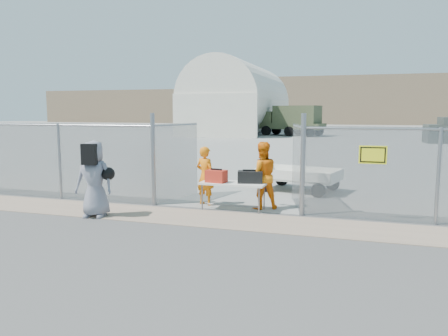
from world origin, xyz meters
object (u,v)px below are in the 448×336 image
(folding_table, at_px, (233,196))
(visitor, at_px, (94,179))
(security_worker_left, at_px, (205,176))
(security_worker_right, at_px, (262,175))
(utility_trailer, at_px, (299,179))

(folding_table, xyz_separation_m, visitor, (-3.00, -1.69, 0.57))
(folding_table, relative_size, visitor, 0.91)
(security_worker_left, height_order, visitor, visitor)
(security_worker_right, bearing_deg, utility_trailer, -127.28)
(utility_trailer, bearing_deg, security_worker_right, -88.55)
(visitor, relative_size, utility_trailer, 0.57)
(security_worker_left, bearing_deg, utility_trailer, -108.53)
(security_worker_left, bearing_deg, security_worker_right, -160.97)
(folding_table, relative_size, utility_trailer, 0.52)
(security_worker_left, distance_m, utility_trailer, 3.57)
(folding_table, distance_m, visitor, 3.49)
(folding_table, distance_m, utility_trailer, 3.42)
(security_worker_right, xyz_separation_m, utility_trailer, (0.60, 2.81, -0.49))
(utility_trailer, bearing_deg, security_worker_left, -114.14)
(folding_table, bearing_deg, utility_trailer, 69.51)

